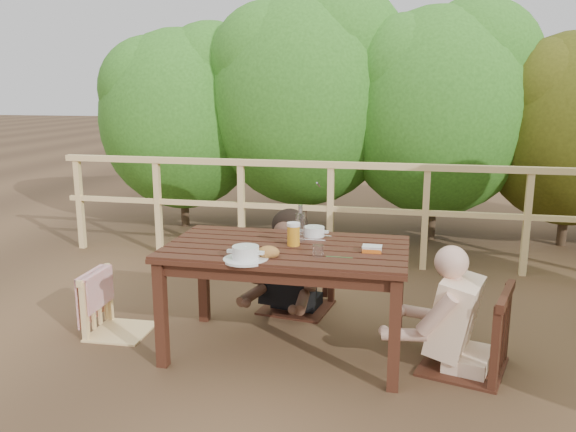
% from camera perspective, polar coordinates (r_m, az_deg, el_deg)
% --- Properties ---
extents(ground, '(60.00, 60.00, 0.00)m').
position_cam_1_polar(ground, '(3.92, -0.16, -13.11)').
color(ground, brown).
rests_on(ground, ground).
extents(table, '(1.52, 0.86, 0.70)m').
position_cam_1_polar(table, '(3.78, -0.16, -8.30)').
color(table, '#341910').
rests_on(table, ground).
extents(chair_left, '(0.43, 0.43, 0.83)m').
position_cam_1_polar(chair_left, '(4.20, -16.43, -5.76)').
color(chair_left, '#E9C17C').
rests_on(chair_left, ground).
extents(chair_far, '(0.58, 0.58, 1.02)m').
position_cam_1_polar(chair_far, '(4.45, 0.86, -2.95)').
color(chair_far, '#341910').
rests_on(chair_far, ground).
extents(chair_right, '(0.62, 0.62, 1.01)m').
position_cam_1_polar(chair_right, '(3.67, 17.29, -7.00)').
color(chair_right, '#341910').
rests_on(chair_right, ground).
extents(woman, '(0.59, 0.69, 1.25)m').
position_cam_1_polar(woman, '(4.44, 0.91, -1.43)').
color(woman, black).
rests_on(woman, ground).
extents(diner_right, '(0.74, 0.66, 1.26)m').
position_cam_1_polar(diner_right, '(3.63, 17.89, -5.17)').
color(diner_right, beige).
rests_on(diner_right, ground).
extents(railing, '(5.60, 0.10, 1.01)m').
position_cam_1_polar(railing, '(5.63, 4.19, 0.26)').
color(railing, '#E9C17C').
rests_on(railing, ground).
extents(hedge_row, '(6.60, 1.60, 3.80)m').
position_cam_1_polar(hedge_row, '(6.67, 9.39, 14.09)').
color(hedge_row, '#2E661C').
rests_on(hedge_row, ground).
extents(soup_near, '(0.27, 0.27, 0.09)m').
position_cam_1_polar(soup_near, '(3.39, -4.20, -3.71)').
color(soup_near, white).
rests_on(soup_near, table).
extents(soup_far, '(0.24, 0.24, 0.08)m').
position_cam_1_polar(soup_far, '(3.90, 2.57, -1.64)').
color(soup_far, white).
rests_on(soup_far, table).
extents(bread_roll, '(0.13, 0.10, 0.08)m').
position_cam_1_polar(bread_roll, '(3.43, -1.93, -3.60)').
color(bread_roll, olive).
rests_on(bread_roll, table).
extents(beer_glass, '(0.08, 0.08, 0.16)m').
position_cam_1_polar(beer_glass, '(3.66, 0.54, -1.90)').
color(beer_glass, gold).
rests_on(beer_glass, table).
extents(bottle, '(0.06, 0.06, 0.26)m').
position_cam_1_polar(bottle, '(3.74, 1.23, -0.84)').
color(bottle, white).
rests_on(bottle, table).
extents(tumbler, '(0.07, 0.07, 0.08)m').
position_cam_1_polar(tumbler, '(3.43, 2.96, -3.56)').
color(tumbler, silver).
rests_on(tumbler, table).
extents(butter_tub, '(0.12, 0.09, 0.05)m').
position_cam_1_polar(butter_tub, '(3.57, 8.28, -3.32)').
color(butter_tub, white).
rests_on(butter_tub, table).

